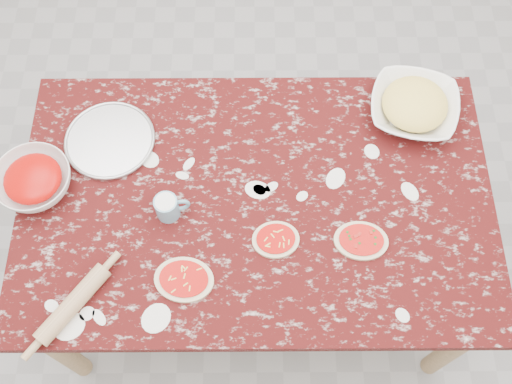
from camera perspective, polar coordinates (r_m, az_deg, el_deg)
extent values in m
plane|color=gray|center=(2.71, 0.00, -7.47)|extent=(4.00, 4.00, 0.00)
cube|color=#360A0A|center=(2.03, 0.00, -0.87)|extent=(1.60, 1.00, 0.04)
cube|color=tan|center=(2.09, 0.00, -1.57)|extent=(1.50, 0.90, 0.08)
cylinder|color=tan|center=(2.37, -18.19, -14.08)|extent=(0.07, 0.07, 0.71)
cylinder|color=tan|center=(2.37, 18.28, -13.89)|extent=(0.07, 0.07, 0.71)
cylinder|color=tan|center=(2.66, -15.79, 3.83)|extent=(0.07, 0.07, 0.71)
cylinder|color=tan|center=(2.66, 15.68, 3.97)|extent=(0.07, 0.07, 0.71)
cylinder|color=#B2B2B7|center=(2.18, -13.70, 4.76)|extent=(0.40, 0.40, 0.01)
imported|color=white|center=(2.13, -20.31, 0.99)|extent=(0.34, 0.34, 0.08)
imported|color=white|center=(2.22, 14.72, 7.77)|extent=(0.37, 0.37, 0.08)
cylinder|color=#689CB7|center=(1.97, -8.45, -1.46)|extent=(0.08, 0.08, 0.09)
torus|color=#689CB7|center=(1.97, -7.16, -1.24)|extent=(0.06, 0.02, 0.06)
cylinder|color=silver|center=(1.95, -8.58, -1.07)|extent=(0.06, 0.06, 0.01)
ellipsoid|color=beige|center=(1.92, -6.85, -8.27)|extent=(0.21, 0.17, 0.01)
ellipsoid|color=red|center=(1.91, -6.88, -8.19)|extent=(0.17, 0.14, 0.00)
ellipsoid|color=beige|center=(1.95, 1.88, -4.56)|extent=(0.17, 0.14, 0.01)
ellipsoid|color=red|center=(1.94, 1.89, -4.46)|extent=(0.14, 0.12, 0.00)
ellipsoid|color=beige|center=(1.98, 9.94, -4.59)|extent=(0.19, 0.15, 0.01)
ellipsoid|color=red|center=(1.97, 9.98, -4.50)|extent=(0.15, 0.12, 0.00)
cylinder|color=tan|center=(1.94, -17.00, -10.13)|extent=(0.21, 0.26, 0.06)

